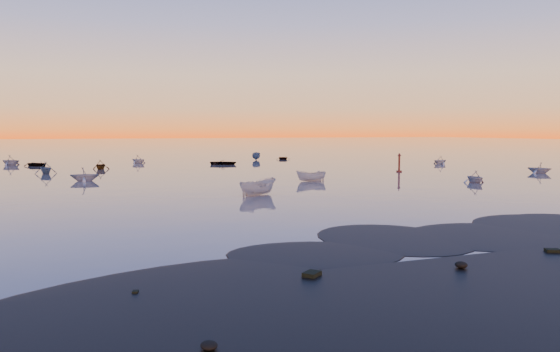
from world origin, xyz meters
name	(u,v)px	position (x,y,z in m)	size (l,w,h in m)	color
ground	(166,157)	(0.00, 100.00, 0.00)	(600.00, 600.00, 0.00)	#6A5E58
mud_lobes	(481,244)	(0.00, -1.00, 0.01)	(140.00, 6.00, 0.07)	black
moored_fleet	(220,172)	(0.00, 53.00, 0.00)	(124.00, 58.00, 1.20)	#BABAB6
boat_near_center	(258,195)	(-4.02, 24.00, 0.00)	(4.34, 1.84, 1.50)	#BABAB6
boat_near_right	(539,173)	(41.41, 34.45, 0.00)	(3.35, 1.51, 1.17)	gray
channel_marker	(399,164)	(24.38, 43.72, 1.14)	(0.81, 0.81, 2.87)	#47160F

